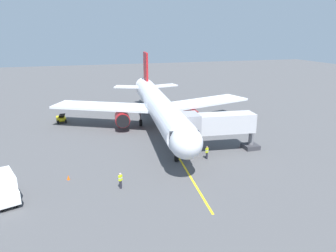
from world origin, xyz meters
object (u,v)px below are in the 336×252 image
safety_cone_nose_right (68,177)px  box_truck_starboard_side (4,188)px  baggage_cart_portside (121,110)px  belt_loader_rear_apron (61,118)px  ground_crew_marshaller (120,180)px  jet_bridge (212,125)px  baggage_cart_near_nose (239,117)px  safety_cone_nose_left (243,144)px  ground_crew_wing_walker (207,152)px  airplane (158,106)px

safety_cone_nose_right → box_truck_starboard_side: bearing=27.6°
baggage_cart_portside → belt_loader_rear_apron: bearing=16.7°
ground_crew_marshaller → safety_cone_nose_right: 6.34m
jet_bridge → box_truck_starboard_side: bearing=15.1°
baggage_cart_near_nose → safety_cone_nose_left: 13.90m
jet_bridge → baggage_cart_portside: jet_bridge is taller
baggage_cart_near_nose → ground_crew_wing_walker: bearing=50.0°
airplane → safety_cone_nose_left: size_ratio=73.37×
ground_crew_marshaller → ground_crew_wing_walker: size_ratio=1.00×
ground_crew_wing_walker → safety_cone_nose_right: (16.82, 1.25, -0.61)m
ground_crew_wing_walker → safety_cone_nose_left: ground_crew_wing_walker is taller
jet_bridge → safety_cone_nose_right: 19.13m
jet_bridge → ground_crew_marshaller: jet_bridge is taller
airplane → ground_crew_marshaller: size_ratio=23.60×
ground_crew_wing_walker → baggage_cart_near_nose: size_ratio=0.59×
airplane → safety_cone_nose_left: (-9.39, 11.04, -3.73)m
box_truck_starboard_side → belt_loader_rear_apron: bearing=-99.4°
belt_loader_rear_apron → airplane: bearing=149.4°
baggage_cart_near_nose → safety_cone_nose_left: bearing=63.5°
ground_crew_marshaller → baggage_cart_portside: bearing=-98.5°
airplane → baggage_cart_portside: size_ratio=13.70×
jet_bridge → ground_crew_marshaller: size_ratio=6.73×
safety_cone_nose_left → jet_bridge: bearing=7.8°
baggage_cart_near_nose → box_truck_starboard_side: bearing=29.0°
baggage_cart_near_nose → safety_cone_nose_right: 34.14m
ground_crew_marshaller → baggage_cart_near_nose: bearing=-140.5°
ground_crew_marshaller → belt_loader_rear_apron: bearing=-77.2°
baggage_cart_near_nose → safety_cone_nose_left: size_ratio=5.27×
ground_crew_wing_walker → safety_cone_nose_right: 16.88m
airplane → ground_crew_wing_walker: size_ratio=23.60×
ground_crew_marshaller → baggage_cart_near_nose: ground_crew_marshaller is taller
baggage_cart_portside → belt_loader_rear_apron: belt_loader_rear_apron is taller
airplane → box_truck_starboard_side: 27.19m
baggage_cart_near_nose → ground_crew_marshaller: bearing=39.5°
ground_crew_wing_walker → baggage_cart_portside: (6.97, -26.47, -0.23)m
ground_crew_wing_walker → box_truck_starboard_side: size_ratio=0.34×
jet_bridge → belt_loader_rear_apron: 28.84m
belt_loader_rear_apron → baggage_cart_portside: bearing=-163.3°
ground_crew_marshaller → ground_crew_wing_walker: 12.61m
airplane → safety_cone_nose_right: bearing=47.1°
baggage_cart_near_nose → box_truck_starboard_side: size_ratio=0.58×
airplane → safety_cone_nose_left: 14.97m
baggage_cart_near_nose → jet_bridge: bearing=49.3°
airplane → baggage_cart_near_nose: size_ratio=13.93×
box_truck_starboard_side → jet_bridge: bearing=-164.9°
belt_loader_rear_apron → box_truck_starboard_side: bearing=80.6°
airplane → box_truck_starboard_side: airplane is taller
baggage_cart_near_nose → belt_loader_rear_apron: bearing=-14.0°
ground_crew_marshaller → belt_loader_rear_apron: (6.39, -28.01, -0.17)m
baggage_cart_near_nose → belt_loader_rear_apron: (30.98, -7.72, 0.06)m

